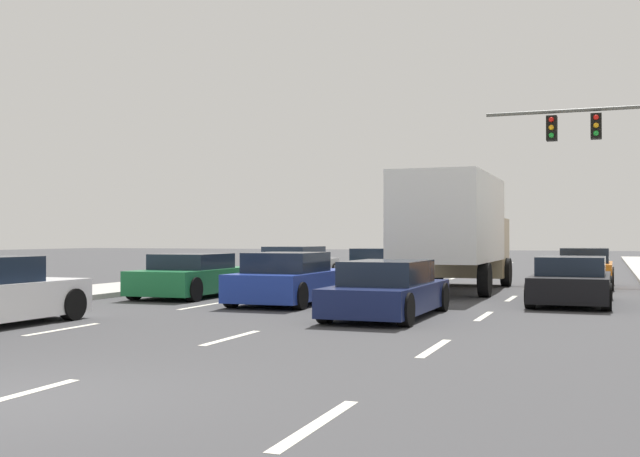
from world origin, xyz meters
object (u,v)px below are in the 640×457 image
car_silver (295,265)px  car_navy (388,291)px  car_blue (291,280)px  box_truck (455,226)px  car_black (572,282)px  car_green (192,276)px  car_orange (585,270)px  traffic_signal_mast (626,141)px  car_gray (379,268)px

car_silver → car_navy: bearing=-59.4°
car_blue → car_navy: car_blue is taller
box_truck → car_black: bearing=-43.8°
car_silver → car_blue: size_ratio=1.03×
car_green → car_black: 10.18m
box_truck → car_orange: size_ratio=1.86×
car_blue → car_orange: (6.84, 9.14, 0.00)m
car_orange → car_black: car_orange is taller
car_navy → box_truck: bearing=90.6°
box_truck → car_silver: bearing=152.8°
car_navy → traffic_signal_mast: (5.02, 15.44, 4.74)m
car_gray → car_orange: bearing=8.6°
box_truck → traffic_signal_mast: traffic_signal_mast is taller
car_navy → car_silver: bearing=120.6°
car_black → car_silver: bearing=146.3°
car_orange → car_black: size_ratio=0.92×
car_silver → traffic_signal_mast: traffic_signal_mast is taller
car_silver → car_blue: (3.62, -9.11, -0.03)m
car_orange → traffic_signal_mast: (1.39, 3.88, 4.70)m
car_navy → car_orange: (3.63, 11.56, 0.04)m
car_blue → car_orange: bearing=53.2°
box_truck → car_orange: (3.71, 3.49, -1.42)m
car_silver → car_gray: (3.63, -1.01, -0.04)m
car_black → traffic_signal_mast: (1.54, 10.78, 4.74)m
car_blue → traffic_signal_mast: bearing=57.7°
car_navy → car_black: car_black is taller
car_orange → car_black: 6.90m
car_silver → car_orange: (10.46, 0.03, -0.03)m
car_gray → box_truck: size_ratio=0.57×
car_blue → car_black: 7.06m
car_navy → car_green: bearing=152.8°
car_silver → car_black: car_silver is taller
car_navy → car_blue: bearing=143.0°
car_blue → car_black: size_ratio=1.00×
car_gray → car_black: car_gray is taller
car_silver → car_black: size_ratio=1.03×
box_truck → car_navy: bearing=-89.4°
car_gray → car_navy: size_ratio=1.02×
car_green → box_truck: 8.16m
car_green → car_navy: car_green is taller
car_gray → traffic_signal_mast: traffic_signal_mast is taller
box_truck → car_orange: box_truck is taller
car_orange → car_black: bearing=-91.3°
car_green → box_truck: bearing=35.5°
car_black → car_gray: bearing=138.7°
car_silver → car_black: (10.31, -6.87, -0.06)m
car_gray → car_orange: (6.83, 1.03, 0.02)m
box_truck → car_black: size_ratio=1.71×
car_gray → car_blue: 8.11m
car_blue → traffic_signal_mast: (8.23, 13.02, 4.70)m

